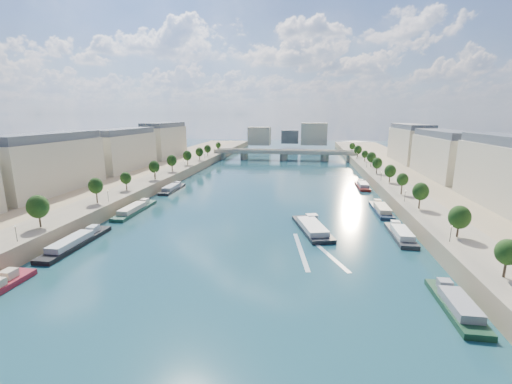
% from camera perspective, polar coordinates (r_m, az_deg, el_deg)
% --- Properties ---
extents(ground, '(700.00, 700.00, 0.00)m').
position_cam_1_polar(ground, '(145.30, 1.32, -1.35)').
color(ground, '#0D2A39').
rests_on(ground, ground).
extents(quay_left, '(44.00, 520.00, 5.00)m').
position_cam_1_polar(quay_left, '(168.93, -23.71, 0.44)').
color(quay_left, '#9E8460').
rests_on(quay_left, ground).
extents(quay_right, '(44.00, 520.00, 5.00)m').
position_cam_1_polar(quay_right, '(153.99, 28.99, -1.21)').
color(quay_right, '#9E8460').
rests_on(quay_right, ground).
extents(pave_left, '(14.00, 520.00, 0.10)m').
position_cam_1_polar(pave_left, '(161.05, -19.24, 1.17)').
color(pave_left, gray).
rests_on(pave_left, quay_left).
extents(pave_right, '(14.00, 520.00, 0.10)m').
position_cam_1_polar(pave_right, '(148.72, 23.69, -0.12)').
color(pave_right, gray).
rests_on(pave_right, quay_right).
extents(trees_left, '(4.80, 268.80, 8.26)m').
position_cam_1_polar(trees_left, '(160.96, -18.43, 3.19)').
color(trees_left, '#382B1E').
rests_on(trees_left, ground).
extents(trees_right, '(4.80, 268.80, 8.26)m').
position_cam_1_polar(trees_right, '(156.71, 22.23, 2.65)').
color(trees_right, '#382B1E').
rests_on(trees_right, ground).
extents(lamps_left, '(0.36, 200.36, 4.28)m').
position_cam_1_polar(lamps_left, '(149.79, -19.52, 1.39)').
color(lamps_left, black).
rests_on(lamps_left, ground).
extents(lamps_right, '(0.36, 200.36, 4.28)m').
position_cam_1_polar(lamps_right, '(151.79, 21.67, 1.36)').
color(lamps_right, black).
rests_on(lamps_right, ground).
extents(buildings_left, '(16.00, 226.00, 23.20)m').
position_cam_1_polar(buildings_left, '(183.81, -25.61, 5.60)').
color(buildings_left, '#B9AF8E').
rests_on(buildings_left, ground).
extents(buildings_right, '(16.00, 226.00, 23.20)m').
position_cam_1_polar(buildings_right, '(167.61, 32.25, 4.30)').
color(buildings_right, '#B9AF8E').
rests_on(buildings_right, ground).
extents(skyline, '(79.00, 42.00, 22.00)m').
position_cam_1_polar(skyline, '(360.26, 6.10, 9.43)').
color(skyline, '#B9AF8E').
rests_on(skyline, ground).
extents(bridge, '(112.00, 12.00, 8.15)m').
position_cam_1_polar(bridge, '(274.24, 4.67, 6.40)').
color(bridge, '#C1B79E').
rests_on(bridge, ground).
extents(tour_barge, '(13.43, 25.80, 3.57)m').
position_cam_1_polar(tour_barge, '(108.97, 9.32, -5.92)').
color(tour_barge, black).
rests_on(tour_barge, ground).
extents(wake, '(14.41, 25.90, 0.04)m').
position_cam_1_polar(wake, '(93.65, 9.46, -9.68)').
color(wake, silver).
rests_on(wake, ground).
extents(moored_barges_left, '(5.00, 159.49, 3.60)m').
position_cam_1_polar(moored_barges_left, '(110.19, -27.00, -7.01)').
color(moored_barges_left, '#1A1C39').
rests_on(moored_barges_left, ground).
extents(moored_barges_right, '(5.00, 129.96, 3.60)m').
position_cam_1_polar(moored_barges_right, '(125.53, 21.14, -4.13)').
color(moored_barges_right, '#173922').
rests_on(moored_barges_right, ground).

